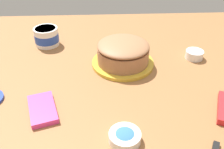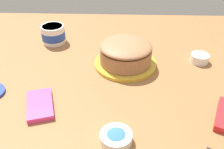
{
  "view_description": "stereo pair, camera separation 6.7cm",
  "coord_description": "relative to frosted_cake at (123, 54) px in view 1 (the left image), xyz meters",
  "views": [
    {
      "loc": [
        -0.71,
        0.01,
        0.57
      ],
      "look_at": [
        0.07,
        -0.03,
        0.04
      ],
      "focal_mm": 40.2,
      "sensor_mm": 36.0,
      "label": 1
    },
    {
      "loc": [
        -0.71,
        -0.06,
        0.57
      ],
      "look_at": [
        0.07,
        -0.03,
        0.04
      ],
      "focal_mm": 40.2,
      "sensor_mm": 36.0,
      "label": 2
    }
  ],
  "objects": [
    {
      "name": "ground_plane",
      "position": [
        -0.19,
        0.08,
        -0.05
      ],
      "size": [
        1.54,
        1.54,
        0.0
      ],
      "primitive_type": "plane",
      "color": "#936038"
    },
    {
      "name": "sprinkle_bowl_rainbow",
      "position": [
        0.04,
        -0.32,
        -0.03
      ],
      "size": [
        0.08,
        0.08,
        0.04
      ],
      "color": "white",
      "rests_on": "ground_plane"
    },
    {
      "name": "candy_box_lower",
      "position": [
        -0.28,
        0.29,
        -0.04
      ],
      "size": [
        0.17,
        0.12,
        0.02
      ],
      "primitive_type": "cube",
      "rotation": [
        0.0,
        0.0,
        0.3
      ],
      "color": "#E53D8E",
      "rests_on": "ground_plane"
    },
    {
      "name": "frosting_tub",
      "position": [
        0.2,
        0.35,
        -0.01
      ],
      "size": [
        0.11,
        0.11,
        0.09
      ],
      "color": "white",
      "rests_on": "ground_plane"
    },
    {
      "name": "frosted_cake",
      "position": [
        0.0,
        0.0,
        0.0
      ],
      "size": [
        0.26,
        0.26,
        0.11
      ],
      "color": "gold",
      "rests_on": "ground_plane"
    },
    {
      "name": "sprinkle_bowl_blue",
      "position": [
        -0.42,
        0.03,
        -0.03
      ],
      "size": [
        0.09,
        0.09,
        0.03
      ],
      "color": "white",
      "rests_on": "ground_plane"
    }
  ]
}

